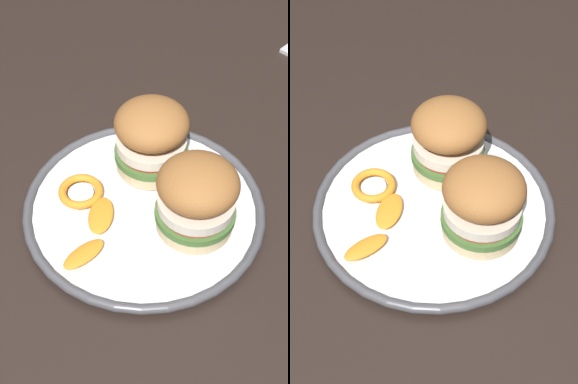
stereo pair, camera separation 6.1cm
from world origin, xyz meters
TOP-DOWN VIEW (x-y plane):
  - dining_table at (0.00, 0.00)m, footprint 1.30×0.95m
  - dinner_plate at (-0.04, -0.01)m, footprint 0.31×0.31m
  - sandwich_half_left at (0.03, -0.00)m, footprint 0.14×0.14m
  - sandwich_half_right at (-0.06, -0.07)m, footprint 0.13×0.13m
  - orange_peel_curled at (-0.04, 0.08)m, footprint 0.07×0.07m
  - orange_peel_strip_long at (-0.07, 0.04)m, footprint 0.06×0.04m
  - orange_peel_strip_short at (-0.13, 0.05)m, footprint 0.06×0.05m

SIDE VIEW (x-z plane):
  - dining_table at x=0.00m, z-range 0.27..1.00m
  - dinner_plate at x=-0.04m, z-range 0.73..0.75m
  - orange_peel_strip_short at x=-0.13m, z-range 0.75..0.76m
  - orange_peel_strip_long at x=-0.07m, z-range 0.75..0.76m
  - orange_peel_curled at x=-0.04m, z-range 0.75..0.76m
  - sandwich_half_left at x=0.03m, z-range 0.75..0.85m
  - sandwich_half_right at x=-0.06m, z-range 0.75..0.85m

